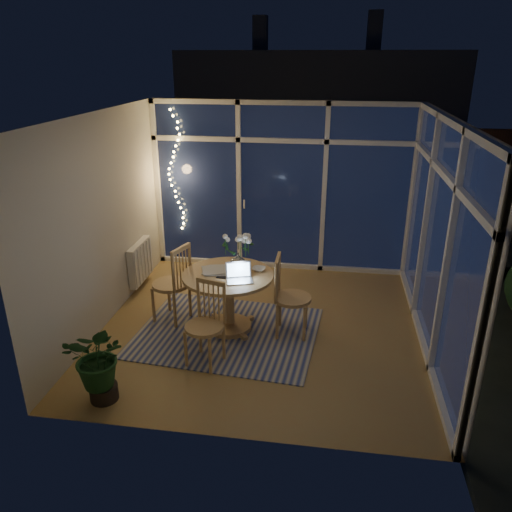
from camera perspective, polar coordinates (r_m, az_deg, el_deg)
name	(u,v)px	position (r m, az deg, el deg)	size (l,w,h in m)	color
floor	(263,327)	(6.39, 0.84, -8.09)	(4.00, 4.00, 0.00)	olive
ceiling	(265,115)	(5.56, 1.00, 15.79)	(4.00, 4.00, 0.00)	silver
wall_back	(282,188)	(7.75, 2.94, 7.78)	(4.00, 0.04, 2.60)	beige
wall_front	(230,310)	(4.03, -2.97, -6.21)	(4.00, 0.04, 2.60)	beige
wall_left	(103,222)	(6.41, -17.14, 3.75)	(0.04, 4.00, 2.60)	beige
wall_right	(442,239)	(5.93, 20.44, 1.87)	(0.04, 4.00, 2.60)	beige
window_wall_back	(281,189)	(7.71, 2.91, 7.71)	(4.00, 0.10, 2.60)	white
window_wall_right	(438,238)	(5.92, 20.06, 1.90)	(0.10, 4.00, 2.60)	white
radiator	(140,262)	(7.46, -13.09, -0.65)	(0.10, 0.70, 0.58)	silver
fairy_lights	(175,172)	(7.91, -9.26, 9.50)	(0.24, 0.10, 1.85)	#F3C761
garden_patio	(317,216)	(10.97, 7.03, 4.57)	(12.00, 6.00, 0.10)	black
garden_fence	(297,167)	(11.24, 4.77, 10.14)	(11.00, 0.08, 1.80)	#3A2515
neighbour_roof	(319,95)	(14.02, 7.17, 17.78)	(7.00, 3.00, 2.20)	#31353B
garden_shrubs	(246,212)	(9.42, -1.14, 5.03)	(0.90, 0.90, 0.90)	#16321B
rug	(228,332)	(6.27, -3.27, -8.69)	(2.16, 1.73, 0.01)	#B4AD92
dining_table	(229,302)	(6.17, -3.16, -5.26)	(1.11, 1.11, 0.75)	#AE7B4E
chair_left	(170,282)	(6.41, -9.76, -2.99)	(0.49, 0.49, 1.06)	#AE7B4E
chair_right	(292,296)	(6.01, 4.19, -4.62)	(0.48, 0.48, 1.03)	#AE7B4E
chair_front	(204,325)	(5.48, -5.96, -7.86)	(0.45, 0.45, 0.97)	#AE7B4E
laptop	(239,273)	(5.77, -1.90, -1.92)	(0.30, 0.26, 0.22)	silver
flower_vase	(238,260)	(6.14, -2.09, -0.43)	(0.20, 0.20, 0.21)	silver
bowl	(259,269)	(6.09, 0.33, -1.51)	(0.15, 0.15, 0.04)	silver
newspapers	(221,270)	(6.09, -4.02, -1.61)	(0.38, 0.29, 0.02)	silver
phone	(221,277)	(5.92, -3.98, -2.43)	(0.11, 0.06, 0.01)	black
potted_plant	(100,367)	(5.20, -17.35, -11.99)	(0.54, 0.47, 0.76)	#17401B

